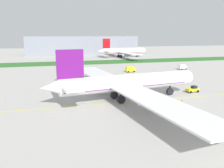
# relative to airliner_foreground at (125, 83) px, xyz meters

# --- Properties ---
(ground_plane) EXTENTS (600.00, 600.00, 0.00)m
(ground_plane) POSITION_rel_airliner_foreground_xyz_m (4.84, -2.25, -5.43)
(ground_plane) COLOR #ADAAA5
(ground_plane) RESTS_ON ground
(apron_taxi_line) EXTENTS (280.00, 0.36, 0.01)m
(apron_taxi_line) POSITION_rel_airliner_foreground_xyz_m (4.84, -2.26, -5.43)
(apron_taxi_line) COLOR yellow
(apron_taxi_line) RESTS_ON ground
(grass_median_strip) EXTENTS (320.00, 24.00, 0.10)m
(grass_median_strip) POSITION_rel_airliner_foreground_xyz_m (4.84, 100.19, -5.38)
(grass_median_strip) COLOR #2D6628
(grass_median_strip) RESTS_ON ground
(airliner_foreground) EXTENTS (50.26, 80.56, 15.99)m
(airliner_foreground) POSITION_rel_airliner_foreground_xyz_m (0.00, 0.00, 0.00)
(airliner_foreground) COLOR white
(airliner_foreground) RESTS_ON ground
(pushback_tug) EXTENTS (6.41, 2.90, 2.27)m
(pushback_tug) POSITION_rel_airliner_foreground_xyz_m (26.08, 3.40, -4.39)
(pushback_tug) COLOR yellow
(pushback_tug) RESTS_ON ground
(ground_crew_wingwalker_port) EXTENTS (0.27, 0.55, 1.57)m
(ground_crew_wingwalker_port) POSITION_rel_airliner_foreground_xyz_m (14.46, -8.91, -4.48)
(ground_crew_wingwalker_port) COLOR black
(ground_crew_wingwalker_port) RESTS_ON ground
(ground_crew_marshaller_front) EXTENTS (0.41, 0.48, 1.56)m
(ground_crew_marshaller_front) POSITION_rel_airliner_foreground_xyz_m (6.92, -19.81, -4.48)
(ground_crew_marshaller_front) COLOR black
(ground_crew_marshaller_front) RESTS_ON ground
(traffic_cone_near_nose) EXTENTS (0.36, 0.36, 0.58)m
(traffic_cone_near_nose) POSITION_rel_airliner_foreground_xyz_m (-21.73, -10.62, -5.15)
(traffic_cone_near_nose) COLOR #F2590C
(traffic_cone_near_nose) RESTS_ON ground
(service_truck_baggage_loader) EXTENTS (5.07, 2.41, 3.14)m
(service_truck_baggage_loader) POSITION_rel_airliner_foreground_xyz_m (19.76, 50.97, -3.77)
(service_truck_baggage_loader) COLOR yellow
(service_truck_baggage_loader) RESTS_ON ground
(service_truck_fuel_bowser) EXTENTS (5.06, 3.01, 2.96)m
(service_truck_fuel_bowser) POSITION_rel_airliner_foreground_xyz_m (51.72, 51.78, -3.85)
(service_truck_fuel_bowser) COLOR white
(service_truck_fuel_bowser) RESTS_ON ground
(parked_airliner_far_centre) EXTENTS (44.88, 70.16, 16.36)m
(parked_airliner_far_centre) POSITION_rel_airliner_foreground_xyz_m (40.18, 129.57, 0.12)
(parked_airliner_far_centre) COLOR white
(parked_airliner_far_centre) RESTS_ON ground
(terminal_building) EXTENTS (110.21, 20.00, 18.00)m
(terminal_building) POSITION_rel_airliner_foreground_xyz_m (11.90, 171.67, 3.57)
(terminal_building) COLOR gray
(terminal_building) RESTS_ON ground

